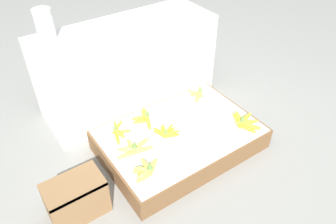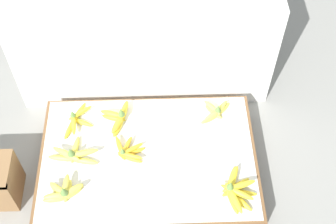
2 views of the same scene
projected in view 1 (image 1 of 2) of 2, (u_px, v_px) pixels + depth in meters
name	position (u px, v px, depth m)	size (l,w,h in m)	color
ground_plane	(179.00, 147.00, 2.44)	(10.00, 10.00, 0.00)	gray
display_platform	(180.00, 139.00, 2.38)	(1.11, 0.75, 0.17)	brown
back_vendor_table	(128.00, 67.00, 2.66)	(1.42, 0.50, 0.70)	white
wooden_crate	(76.00, 198.00, 1.92)	(0.34, 0.21, 0.27)	olive
banana_bunch_front_left	(147.00, 170.00, 2.00)	(0.20, 0.14, 0.11)	#DBCC4C
banana_bunch_front_right	(245.00, 122.00, 2.35)	(0.18, 0.27, 0.11)	yellow
banana_bunch_middle_left	(134.00, 148.00, 2.15)	(0.26, 0.18, 0.11)	#DBCC4C
banana_bunch_middle_midleft	(166.00, 132.00, 2.28)	(0.16, 0.16, 0.08)	gold
banana_bunch_back_left	(118.00, 131.00, 2.29)	(0.16, 0.24, 0.09)	yellow
banana_bunch_back_midleft	(145.00, 118.00, 2.39)	(0.16, 0.23, 0.11)	yellow
banana_bunch_back_right	(199.00, 93.00, 2.63)	(0.18, 0.15, 0.10)	#DBCC4C
glass_jar	(44.00, 24.00, 2.21)	(0.13, 0.13, 0.22)	silver
foam_tray_white	(180.00, 15.00, 2.59)	(0.24, 0.19, 0.02)	white
foam_tray_dark	(106.00, 26.00, 2.42)	(0.23, 0.14, 0.02)	white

